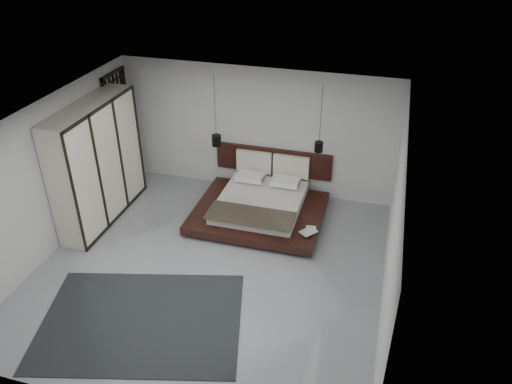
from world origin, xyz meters
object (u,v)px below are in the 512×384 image
(bed, at_px, (261,204))
(wardrobe, at_px, (97,163))
(lattice_screen, at_px, (121,130))
(pendant_right, at_px, (319,147))
(rug, at_px, (142,320))
(pendant_left, at_px, (216,140))

(bed, relative_size, wardrobe, 1.04)
(lattice_screen, distance_m, wardrobe, 1.44)
(lattice_screen, bearing_deg, wardrobe, -79.91)
(lattice_screen, relative_size, pendant_right, 1.90)
(rug, bearing_deg, wardrobe, 129.46)
(wardrobe, bearing_deg, rug, -50.54)
(lattice_screen, distance_m, rug, 4.78)
(lattice_screen, xyz_separation_m, pendant_left, (2.30, -0.15, 0.11))
(pendant_right, height_order, rug, pendant_right)
(pendant_left, relative_size, pendant_right, 1.10)
(bed, distance_m, pendant_left, 1.60)
(pendant_left, bearing_deg, lattice_screen, 176.35)
(bed, bearing_deg, pendant_right, 20.04)
(pendant_right, distance_m, rug, 4.60)
(bed, relative_size, rug, 0.83)
(bed, xyz_separation_m, wardrobe, (-3.10, -0.88, 0.94))
(wardrobe, height_order, rug, wardrobe)
(pendant_left, relative_size, rug, 0.49)
(pendant_right, height_order, wardrobe, pendant_right)
(pendant_left, height_order, rug, pendant_left)
(bed, height_order, rug, bed)
(rug, bearing_deg, lattice_screen, 120.66)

